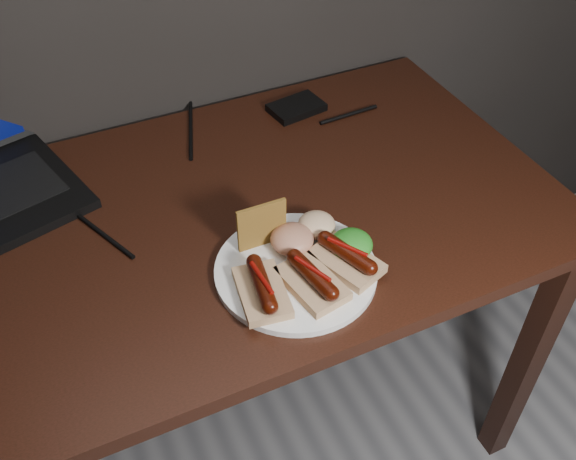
# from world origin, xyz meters

# --- Properties ---
(desk) EXTENTS (1.40, 0.70, 0.75)m
(desk) POSITION_xyz_m (0.00, 1.38, 0.66)
(desk) COLOR black
(desk) RESTS_ON ground
(hard_drive) EXTENTS (0.12, 0.09, 0.02)m
(hard_drive) POSITION_xyz_m (0.35, 1.63, 0.76)
(hard_drive) COLOR black
(hard_drive) RESTS_ON desk
(desk_cables) EXTENTS (0.96, 0.43, 0.01)m
(desk_cables) POSITION_xyz_m (-0.02, 1.54, 0.75)
(desk_cables) COLOR black
(desk_cables) RESTS_ON desk
(plate) EXTENTS (0.29, 0.29, 0.01)m
(plate) POSITION_xyz_m (0.15, 1.20, 0.76)
(plate) COLOR white
(plate) RESTS_ON desk
(bread_sausage_left) EXTENTS (0.09, 0.12, 0.04)m
(bread_sausage_left) POSITION_xyz_m (0.07, 1.17, 0.78)
(bread_sausage_left) COLOR #E0B583
(bread_sausage_left) RESTS_ON plate
(bread_sausage_center) EXTENTS (0.09, 0.13, 0.04)m
(bread_sausage_center) POSITION_xyz_m (0.15, 1.15, 0.78)
(bread_sausage_center) COLOR #E0B583
(bread_sausage_center) RESTS_ON plate
(bread_sausage_right) EXTENTS (0.11, 0.13, 0.04)m
(bread_sausage_right) POSITION_xyz_m (0.22, 1.17, 0.78)
(bread_sausage_right) COLOR #E0B583
(bread_sausage_right) RESTS_ON plate
(crispbread) EXTENTS (0.08, 0.01, 0.08)m
(crispbread) POSITION_xyz_m (0.12, 1.27, 0.80)
(crispbread) COLOR #A6792D
(crispbread) RESTS_ON plate
(salad_greens) EXTENTS (0.07, 0.07, 0.04)m
(salad_greens) POSITION_xyz_m (0.24, 1.19, 0.78)
(salad_greens) COLOR #166113
(salad_greens) RESTS_ON plate
(salsa_mound) EXTENTS (0.07, 0.07, 0.04)m
(salsa_mound) POSITION_xyz_m (0.16, 1.24, 0.78)
(salsa_mound) COLOR maroon
(salsa_mound) RESTS_ON plate
(coleslaw_mound) EXTENTS (0.06, 0.06, 0.04)m
(coleslaw_mound) POSITION_xyz_m (0.21, 1.26, 0.78)
(coleslaw_mound) COLOR beige
(coleslaw_mound) RESTS_ON plate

